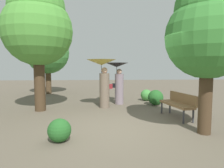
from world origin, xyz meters
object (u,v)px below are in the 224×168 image
at_px(person_left, 103,74).
at_px(tree_mid_left, 47,49).
at_px(park_bench, 178,103).
at_px(tree_near_right, 208,28).
at_px(person_right, 118,77).
at_px(tree_near_left, 38,24).

relative_size(person_left, tree_mid_left, 0.46).
relative_size(person_left, park_bench, 1.30).
distance_m(tree_near_right, tree_mid_left, 9.88).
distance_m(person_right, tree_near_right, 4.73).
relative_size(person_right, tree_mid_left, 0.43).
height_order(person_right, tree_near_left, tree_near_left).
relative_size(park_bench, tree_near_right, 0.39).
xyz_separation_m(tree_near_right, tree_mid_left, (-5.99, 7.85, 0.18)).
relative_size(person_right, tree_near_right, 0.48).
xyz_separation_m(person_right, tree_mid_left, (-4.13, 3.75, 1.60)).
bearing_deg(tree_mid_left, person_right, -42.20).
bearing_deg(tree_near_right, park_bench, 91.24).
bearing_deg(tree_near_left, tree_mid_left, 100.94).
distance_m(park_bench, tree_mid_left, 8.96).
xyz_separation_m(park_bench, tree_mid_left, (-5.96, 6.27, 2.34)).
height_order(park_bench, tree_near_left, tree_near_left).
bearing_deg(tree_near_left, person_right, 20.16).
relative_size(tree_near_left, tree_mid_left, 1.13).
height_order(person_right, park_bench, person_right).
bearing_deg(person_left, tree_near_right, -144.98).
bearing_deg(person_left, park_bench, -127.40).
bearing_deg(tree_near_right, person_right, 114.39).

